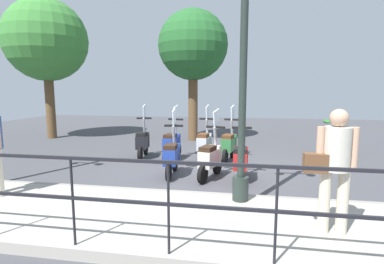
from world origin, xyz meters
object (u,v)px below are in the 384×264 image
(scooter_near_0, at_px, (241,159))
(scooter_near_1, at_px, (210,157))
(pedestrian_with_bag, at_px, (334,162))
(potted_palm, at_px, (334,140))
(lamp_post_near, at_px, (243,94))
(tree_distant, at_px, (193,46))
(tree_large, at_px, (46,41))
(scooter_far_2, at_px, (172,143))
(scooter_far_3, at_px, (143,141))
(scooter_far_0, at_px, (229,144))
(scooter_far_1, at_px, (205,143))
(scooter_near_2, at_px, (172,155))

(scooter_near_0, distance_m, scooter_near_1, 0.66)
(pedestrian_with_bag, xyz_separation_m, scooter_near_1, (2.57, 1.83, -0.60))
(pedestrian_with_bag, xyz_separation_m, potted_palm, (5.82, -1.63, -0.63))
(lamp_post_near, bearing_deg, tree_distant, 16.20)
(tree_large, relative_size, scooter_far_2, 3.57)
(scooter_far_3, bearing_deg, scooter_far_0, -96.92)
(lamp_post_near, relative_size, scooter_far_3, 2.58)
(scooter_far_0, bearing_deg, pedestrian_with_bag, -149.08)
(scooter_far_3, bearing_deg, lamp_post_near, -147.49)
(scooter_far_0, distance_m, scooter_far_1, 0.70)
(scooter_far_1, bearing_deg, lamp_post_near, -156.33)
(scooter_far_3, bearing_deg, scooter_near_1, -136.55)
(pedestrian_with_bag, height_order, tree_large, tree_large)
(tree_distant, xyz_separation_m, scooter_far_0, (-3.22, -1.57, -3.11))
(pedestrian_with_bag, relative_size, tree_distant, 0.32)
(lamp_post_near, relative_size, scooter_far_1, 2.58)
(tree_distant, relative_size, scooter_far_0, 3.22)
(lamp_post_near, bearing_deg, scooter_far_2, 31.14)
(tree_distant, relative_size, scooter_far_2, 3.22)
(scooter_far_1, bearing_deg, scooter_far_0, -88.31)
(tree_distant, bearing_deg, scooter_far_3, 164.09)
(tree_distant, relative_size, scooter_far_3, 3.22)
(tree_distant, relative_size, potted_palm, 4.67)
(scooter_near_0, distance_m, scooter_far_3, 3.34)
(tree_large, xyz_separation_m, scooter_far_0, (-2.75, -7.36, -3.39))
(tree_large, xyz_separation_m, scooter_far_3, (-2.79, -4.86, -3.39))
(scooter_near_0, xyz_separation_m, scooter_far_0, (1.81, 0.34, 0.00))
(lamp_post_near, relative_size, potted_palm, 3.75)
(pedestrian_with_bag, bearing_deg, scooter_far_0, 17.45)
(scooter_near_2, xyz_separation_m, scooter_far_1, (1.76, -0.53, 0.00))
(scooter_near_1, bearing_deg, tree_large, 74.01)
(scooter_far_3, bearing_deg, scooter_near_2, -150.34)
(scooter_far_0, distance_m, scooter_far_3, 2.49)
(lamp_post_near, bearing_deg, scooter_near_2, 42.92)
(potted_palm, relative_size, scooter_near_0, 0.69)
(scooter_near_2, distance_m, scooter_far_1, 1.83)
(tree_distant, xyz_separation_m, scooter_far_1, (-3.15, -0.87, -3.11))
(tree_large, distance_m, scooter_near_0, 9.56)
(tree_large, xyz_separation_m, scooter_far_1, (-2.69, -6.66, -3.39))
(potted_palm, xyz_separation_m, scooter_near_2, (-3.16, 4.36, 0.04))
(tree_large, height_order, scooter_near_2, tree_large)
(lamp_post_near, xyz_separation_m, scooter_far_2, (3.20, 1.94, -1.42))
(tree_large, xyz_separation_m, scooter_near_2, (-4.45, -6.13, -3.39))
(lamp_post_near, distance_m, pedestrian_with_bag, 1.71)
(scooter_far_0, bearing_deg, scooter_near_1, -178.61)
(potted_palm, distance_m, scooter_far_1, 4.08)
(pedestrian_with_bag, relative_size, scooter_near_0, 1.03)
(lamp_post_near, distance_m, scooter_far_1, 3.88)
(scooter_far_1, bearing_deg, scooter_near_1, -161.87)
(scooter_near_0, relative_size, scooter_far_0, 1.00)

